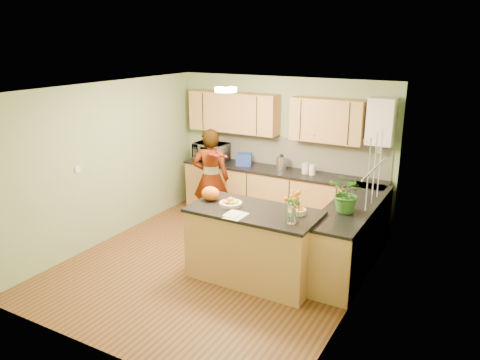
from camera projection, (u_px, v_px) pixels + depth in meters
The scene contains 28 objects.
floor at pixel (217, 264), 6.75m from camera, with size 4.50×4.50×0.00m, color #582A19.
ceiling at pixel (214, 89), 6.02m from camera, with size 4.00×4.50×0.02m, color white.
wall_back at pixel (283, 149), 8.26m from camera, with size 4.00×0.02×2.50m, color #8FA777.
wall_front at pixel (92, 241), 4.50m from camera, with size 4.00×0.02×2.50m, color #8FA777.
wall_left at pixel (107, 163), 7.32m from camera, with size 0.02×4.50×2.50m, color #8FA777.
wall_right at pixel (361, 206), 5.45m from camera, with size 0.02×4.50×2.50m, color #8FA777.
back_counter at pixel (280, 196), 8.20m from camera, with size 3.64×0.62×0.94m.
right_counter at pixel (352, 236), 6.53m from camera, with size 0.62×2.24×0.94m.
splashback at pixel (288, 152), 8.22m from camera, with size 3.60×0.02×0.52m, color white.
upper_cabinets at pixel (270, 115), 8.03m from camera, with size 3.20×0.34×0.70m.
boiler at pixel (381, 122), 7.15m from camera, with size 0.40×0.30×0.86m.
window_right at pixel (375, 169), 5.87m from camera, with size 0.01×1.30×1.05m.
light_switch at pixel (78, 169), 6.79m from camera, with size 0.02×0.09×0.09m, color white.
ceiling_lamp at pixel (226, 90), 6.28m from camera, with size 0.30×0.30×0.07m.
peninsula_island at pixel (254, 244), 6.22m from camera, with size 1.71×0.88×0.98m.
fruit_dish at pixel (231, 202), 6.23m from camera, with size 0.31×0.31×0.11m.
orange_bowl at pixel (298, 210), 5.94m from camera, with size 0.21×0.21×0.12m.
flower_vase at pixel (292, 200), 5.56m from camera, with size 0.25×0.25×0.45m.
orange_bag at pixel (211, 193), 6.42m from camera, with size 0.26×0.22×0.19m, color orange.
papers at pixel (236, 215), 5.88m from camera, with size 0.23×0.31×0.01m, color silver.
violinist at pixel (211, 178), 7.89m from camera, with size 0.62×0.41×1.70m, color #DEAE88.
violin at pixel (214, 153), 7.46m from camera, with size 0.66×0.26×0.13m, color #4B0904, non-canonical shape.
microwave at pixel (211, 152), 8.64m from camera, with size 0.60×0.41×0.33m, color white.
blue_box at pixel (244, 159), 8.33m from camera, with size 0.27×0.20×0.22m, color navy.
kettle at pixel (281, 162), 8.05m from camera, with size 0.17×0.17×0.32m.
jar_cream at pixel (305, 168), 7.84m from camera, with size 0.11×0.11×0.18m, color beige.
jar_white at pixel (312, 170), 7.77m from camera, with size 0.11×0.11×0.17m, color white.
potted_plant at pixel (348, 193), 6.03m from camera, with size 0.48×0.41×0.53m, color #336B23.
Camera 1 is at (3.26, -5.17, 3.13)m, focal length 35.00 mm.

